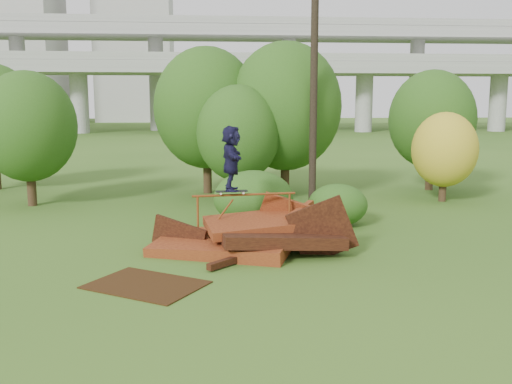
{
  "coord_description": "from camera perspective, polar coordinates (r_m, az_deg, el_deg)",
  "views": [
    {
      "loc": [
        -2.05,
        -13.09,
        4.04
      ],
      "look_at": [
        -0.8,
        2.0,
        1.6
      ],
      "focal_mm": 40.0,
      "sensor_mm": 36.0,
      "label": 1
    }
  ],
  "objects": [
    {
      "name": "tree_1",
      "position": [
        24.93,
        -4.96,
        8.36
      ],
      "size": [
        4.55,
        4.55,
        6.34
      ],
      "color": "black",
      "rests_on": "ground"
    },
    {
      "name": "shrub_left",
      "position": [
        18.49,
        -0.25,
        -0.61
      ],
      "size": [
        2.61,
        2.41,
        1.81
      ],
      "primitive_type": "ellipsoid",
      "color": "#214412",
      "rests_on": "ground"
    },
    {
      "name": "tree_4",
      "position": [
        24.04,
        18.34,
        4.03
      ],
      "size": [
        2.6,
        2.6,
        3.59
      ],
      "color": "black",
      "rests_on": "ground"
    },
    {
      "name": "scrap_pile",
      "position": [
        15.43,
        -0.59,
        -4.61
      ],
      "size": [
        5.68,
        3.61,
        1.99
      ],
      "color": "#50190E",
      "rests_on": "ground"
    },
    {
      "name": "flat_plate",
      "position": [
        12.97,
        -10.94,
        -9.09
      ],
      "size": [
        2.95,
        2.74,
        0.03
      ],
      "primitive_type": "cube",
      "rotation": [
        0.0,
        0.0,
        -0.56
      ],
      "color": "black",
      "rests_on": "ground"
    },
    {
      "name": "freeway_overpass",
      "position": [
        76.29,
        -3.27,
        13.85
      ],
      "size": [
        160.0,
        15.0,
        13.7
      ],
      "color": "gray",
      "rests_on": "ground"
    },
    {
      "name": "skateboard",
      "position": [
        15.61,
        -2.46,
        0.07
      ],
      "size": [
        0.89,
        0.34,
        0.09
      ],
      "rotation": [
        0.0,
        0.0,
        0.12
      ],
      "color": "black",
      "rests_on": "grind_rail"
    },
    {
      "name": "ground",
      "position": [
        13.85,
        4.02,
        -7.83
      ],
      "size": [
        240.0,
        240.0,
        0.0
      ],
      "primitive_type": "plane",
      "color": "#2D5116",
      "rests_on": "ground"
    },
    {
      "name": "tree_3",
      "position": [
        24.11,
        2.97,
        8.53
      ],
      "size": [
        4.67,
        4.67,
        6.48
      ],
      "color": "black",
      "rests_on": "ground"
    },
    {
      "name": "building_left",
      "position": [
        114.7,
        -23.83,
        15.13
      ],
      "size": [
        18.0,
        16.0,
        35.0
      ],
      "primitive_type": "cube",
      "color": "#9E9E99",
      "rests_on": "ground"
    },
    {
      "name": "tree_2",
      "position": [
        22.58,
        -1.77,
        5.88
      ],
      "size": [
        3.31,
        3.31,
        4.66
      ],
      "color": "black",
      "rests_on": "ground"
    },
    {
      "name": "skater",
      "position": [
        15.49,
        -2.48,
        3.38
      ],
      "size": [
        0.58,
        1.66,
        1.78
      ],
      "primitive_type": "imported",
      "rotation": [
        0.0,
        0.0,
        1.54
      ],
      "color": "#161434",
      "rests_on": "skateboard"
    },
    {
      "name": "utility_pole",
      "position": [
        21.83,
        5.8,
        10.74
      ],
      "size": [
        1.4,
        0.28,
        9.18
      ],
      "color": "black",
      "rests_on": "ground"
    },
    {
      "name": "grind_rail",
      "position": [
        15.75,
        -1.17,
        -1.52
      ],
      "size": [
        2.87,
        0.4,
        1.51
      ],
      "color": "brown",
      "rests_on": "ground"
    },
    {
      "name": "shrub_right",
      "position": [
        18.67,
        8.16,
        -1.28
      ],
      "size": [
        1.94,
        1.78,
        1.38
      ],
      "primitive_type": "ellipsoid",
      "color": "#214412",
      "rests_on": "ground"
    },
    {
      "name": "tree_0",
      "position": [
        23.45,
        -21.86,
        6.09
      ],
      "size": [
        3.67,
        3.67,
        5.17
      ],
      "color": "black",
      "rests_on": "ground"
    },
    {
      "name": "tree_5",
      "position": [
        26.97,
        17.19,
        6.93
      ],
      "size": [
        3.85,
        3.85,
        5.41
      ],
      "color": "black",
      "rests_on": "ground"
    },
    {
      "name": "building_right",
      "position": [
        116.36,
        -11.95,
        13.86
      ],
      "size": [
        14.0,
        14.0,
        28.0
      ],
      "primitive_type": "cube",
      "color": "#9E9E99",
      "rests_on": "ground"
    }
  ]
}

